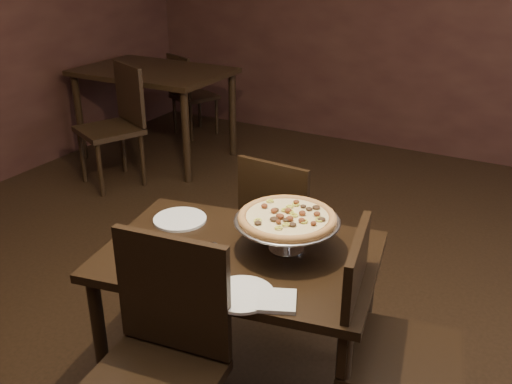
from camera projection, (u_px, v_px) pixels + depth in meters
The scene contains 16 objects.
room at pixel (265, 83), 2.08m from camera, with size 6.04×7.04×2.84m.
dining_table at pixel (240, 271), 2.39m from camera, with size 1.23×0.93×0.70m.
background_table at pixel (154, 81), 5.09m from camera, with size 1.31×0.87×0.82m.
pizza_stand at pixel (287, 218), 2.31m from camera, with size 0.44×0.44×0.18m.
parmesan_shaker at pixel (161, 246), 2.30m from camera, with size 0.06×0.06×0.10m.
pepper_flake_shaker at pixel (211, 256), 2.22m from camera, with size 0.06×0.06×0.11m.
packet_caddy at pixel (147, 243), 2.35m from camera, with size 0.10×0.10×0.08m.
napkin_stack at pixel (276, 301), 2.02m from camera, with size 0.14×0.14×0.02m, color silver.
plate_left at pixel (180, 219), 2.61m from camera, with size 0.24×0.24×0.01m, color white.
plate_near at pixel (242, 294), 2.06m from camera, with size 0.24×0.24×0.01m, color white.
serving_spatula at pixel (262, 223), 2.28m from camera, with size 0.13×0.13×0.02m.
chair_far at pixel (283, 224), 3.07m from camera, with size 0.43×0.43×0.87m.
chair_near at pixel (158, 360), 2.02m from camera, with size 0.50×0.50×0.95m.
chair_side at pixel (383, 340), 2.13m from camera, with size 0.51×0.51×0.93m.
bg_chair_far at pixel (189, 92), 5.78m from camera, with size 0.51×0.51×0.83m.
bg_chair_near at pixel (117, 121), 4.61m from camera, with size 0.60×0.60×0.97m.
Camera 1 is at (1.02, -1.80, 1.89)m, focal length 40.00 mm.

